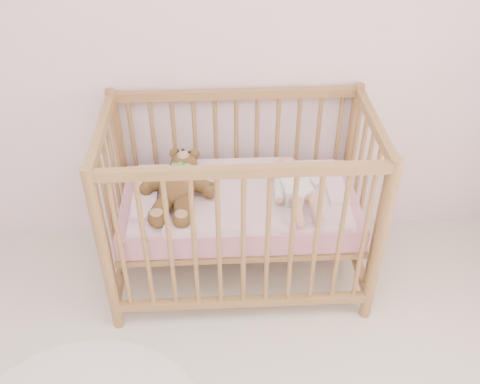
{
  "coord_description": "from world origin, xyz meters",
  "views": [
    {
      "loc": [
        0.23,
        -0.58,
        2.26
      ],
      "look_at": [
        0.34,
        1.55,
        0.62
      ],
      "focal_mm": 40.0,
      "sensor_mm": 36.0,
      "label": 1
    }
  ],
  "objects": [
    {
      "name": "baby",
      "position": [
        0.62,
        1.58,
        0.64
      ],
      "size": [
        0.33,
        0.57,
        0.13
      ],
      "primitive_type": null,
      "rotation": [
        0.0,
        0.0,
        0.14
      ],
      "color": "white",
      "rests_on": "blanket"
    },
    {
      "name": "crib",
      "position": [
        0.34,
        1.6,
        0.5
      ],
      "size": [
        1.36,
        0.76,
        1.0
      ],
      "primitive_type": null,
      "color": "#A07D44",
      "rests_on": "floor"
    },
    {
      "name": "wall_back",
      "position": [
        0.0,
        2.0,
        1.35
      ],
      "size": [
        4.0,
        0.02,
        2.7
      ],
      "primitive_type": "cube",
      "color": "silver",
      "rests_on": "floor"
    },
    {
      "name": "blanket",
      "position": [
        0.34,
        1.6,
        0.56
      ],
      "size": [
        1.1,
        0.58,
        0.06
      ],
      "primitive_type": null,
      "color": "#E9A0B0",
      "rests_on": "mattress"
    },
    {
      "name": "mattress",
      "position": [
        0.34,
        1.6,
        0.49
      ],
      "size": [
        1.22,
        0.62,
        0.13
      ],
      "primitive_type": "cube",
      "color": "#CE8092",
      "rests_on": "crib"
    },
    {
      "name": "teddy_bear",
      "position": [
        0.02,
        1.58,
        0.65
      ],
      "size": [
        0.48,
        0.63,
        0.16
      ],
      "primitive_type": null,
      "rotation": [
        0.0,
        0.0,
        -0.13
      ],
      "color": "brown",
      "rests_on": "blanket"
    }
  ]
}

